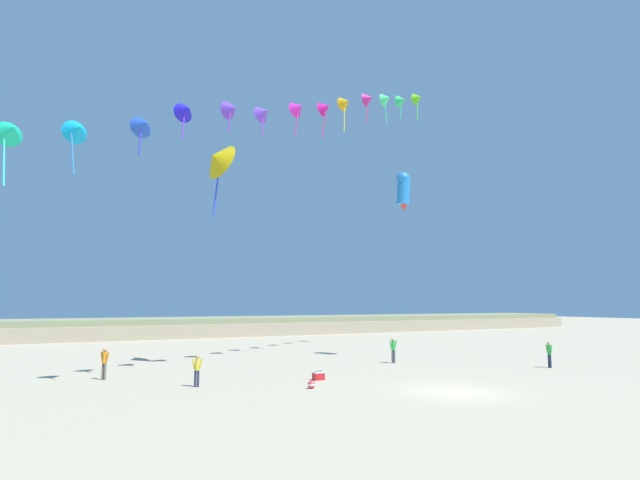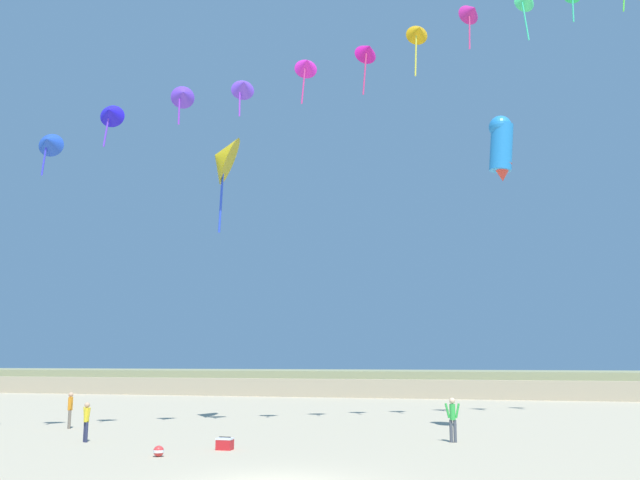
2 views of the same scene
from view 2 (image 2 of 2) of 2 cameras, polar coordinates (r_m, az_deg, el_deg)
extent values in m
cube|color=tan|center=(63.54, 9.39, -12.08)|extent=(120.00, 11.95, 1.53)
cube|color=gray|center=(63.51, 9.37, -11.19)|extent=(120.00, 10.16, 0.87)
cylinder|color=#282D4C|center=(29.28, -19.19, -15.02)|extent=(0.11, 0.11, 0.77)
cylinder|color=#282D4C|center=(29.16, -19.07, -15.05)|extent=(0.11, 0.11, 0.77)
cylinder|color=yellow|center=(29.16, -19.06, -13.75)|extent=(0.20, 0.20, 0.55)
cylinder|color=yellow|center=(29.31, -19.21, -13.64)|extent=(0.20, 0.16, 0.52)
cylinder|color=yellow|center=(29.00, -18.89, -13.70)|extent=(0.20, 0.16, 0.52)
sphere|color=tan|center=(29.13, -19.01, -13.00)|extent=(0.21, 0.21, 0.21)
cylinder|color=#474C56|center=(28.13, 11.31, -15.51)|extent=(0.13, 0.13, 0.86)
cylinder|color=#474C56|center=(28.13, 10.98, -15.52)|extent=(0.13, 0.13, 0.86)
cylinder|color=green|center=(28.07, 11.09, -14.02)|extent=(0.23, 0.23, 0.61)
cylinder|color=green|center=(28.06, 11.50, -13.91)|extent=(0.21, 0.09, 0.58)
cylinder|color=green|center=(28.07, 10.68, -13.94)|extent=(0.21, 0.09, 0.58)
sphere|color=beige|center=(28.04, 11.06, -13.15)|extent=(0.23, 0.23, 0.23)
cylinder|color=#726656|center=(34.93, -20.34, -13.99)|extent=(0.12, 0.12, 0.84)
cylinder|color=#726656|center=(35.07, -20.37, -13.97)|extent=(0.12, 0.12, 0.84)
cylinder|color=orange|center=(34.95, -20.28, -12.81)|extent=(0.22, 0.22, 0.60)
cylinder|color=orange|center=(34.76, -20.24, -12.76)|extent=(0.19, 0.21, 0.57)
cylinder|color=orange|center=(35.14, -20.31, -12.71)|extent=(0.19, 0.21, 0.57)
sphere|color=tan|center=(34.93, -20.24, -12.13)|extent=(0.23, 0.23, 0.23)
cone|color=blue|center=(32.42, -21.86, 7.67)|extent=(1.30, 1.13, 1.17)
cylinder|color=#393BE5|center=(32.21, -22.23, 6.17)|extent=(0.15, 0.15, 1.32)
cone|color=#2217D7|center=(32.59, -17.22, 10.20)|extent=(1.30, 1.11, 1.17)
cylinder|color=#6C39E5|center=(32.31, -17.57, 8.66)|extent=(0.19, 0.19, 1.40)
cone|color=#6538CF|center=(32.70, -11.47, 11.90)|extent=(1.31, 1.16, 1.11)
cylinder|color=#9639E5|center=(32.41, -11.79, 10.55)|extent=(0.12, 0.16, 1.22)
cone|color=#7240DA|center=(33.06, -6.48, 12.76)|extent=(1.38, 1.29, 1.21)
cylinder|color=#9A39E5|center=(32.73, -6.78, 11.36)|extent=(0.11, 0.15, 1.31)
cone|color=#EA24B6|center=(33.57, -1.14, 14.56)|extent=(1.36, 1.26, 1.22)
cylinder|color=#E5398F|center=(33.12, -1.41, 12.85)|extent=(0.25, 0.14, 1.75)
cone|color=#D81692|center=(34.56, 4.02, 15.65)|extent=(1.41, 1.34, 1.23)
cylinder|color=#E5397D|center=(34.00, 3.79, 13.77)|extent=(0.28, 0.19, 2.06)
cone|color=#E1A20E|center=(35.85, 8.26, 17.00)|extent=(1.30, 1.11, 1.16)
cylinder|color=yellow|center=(35.24, 8.07, 15.13)|extent=(0.17, 0.13, 2.17)
cone|color=#C22287|center=(36.93, 12.64, 18.29)|extent=(1.34, 1.23, 1.15)
cylinder|color=#E5397D|center=(36.36, 12.48, 16.74)|extent=(0.14, 0.10, 1.84)
cylinder|color=#39E5A3|center=(38.15, 16.92, 17.22)|extent=(0.30, 0.15, 2.09)
cylinder|color=#39E5A1|center=(39.86, 20.53, 17.85)|extent=(0.10, 0.18, 1.55)
cone|color=gold|center=(35.42, -8.23, 6.83)|extent=(2.48, 3.01, 2.71)
cone|color=blue|center=(35.43, -8.23, 6.86)|extent=(1.41, 1.67, 1.51)
cylinder|color=blue|center=(34.87, -8.32, 3.48)|extent=(0.37, 0.40, 3.48)
cylinder|color=#2380D3|center=(30.98, 15.02, 7.53)|extent=(1.14, 0.97, 2.17)
sphere|color=#2380D3|center=(31.27, 14.94, 9.18)|extent=(1.00, 1.00, 1.00)
cone|color=red|center=(30.66, 15.12, 5.48)|extent=(0.87, 0.87, 0.76)
sphere|color=black|center=(31.36, 14.92, 9.67)|extent=(0.21, 0.21, 0.21)
cube|color=red|center=(25.71, -8.02, -16.70)|extent=(0.56, 0.40, 0.36)
cube|color=white|center=(25.69, -8.01, -16.24)|extent=(0.58, 0.41, 0.06)
cylinder|color=black|center=(25.68, -8.01, -16.10)|extent=(0.45, 0.03, 0.03)
sphere|color=red|center=(24.38, -13.44, -16.91)|extent=(0.36, 0.36, 0.36)
cylinder|color=white|center=(24.38, -13.44, -16.91)|extent=(0.36, 0.36, 0.09)
camera|label=1|loc=(21.84, -75.86, -0.48)|focal=28.00mm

